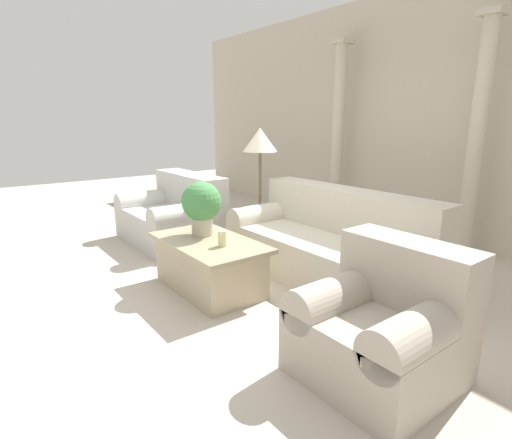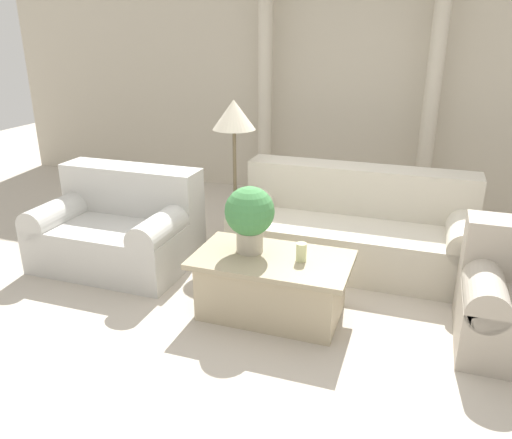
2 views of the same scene
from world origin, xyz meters
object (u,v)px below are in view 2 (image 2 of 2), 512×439
object	(u,v)px
loveseat	(120,226)
coffee_table	(272,285)
sofa_long	(353,227)
potted_plant	(250,215)
floor_lamp	(234,122)

from	to	relation	value
loveseat	coffee_table	distance (m)	1.70
loveseat	sofa_long	bearing A→B (deg)	19.16
loveseat	coffee_table	bearing A→B (deg)	-15.23
coffee_table	potted_plant	bearing A→B (deg)	166.46
potted_plant	floor_lamp	xyz separation A→B (m)	(-0.57, 1.14, 0.48)
floor_lamp	coffee_table	bearing A→B (deg)	-57.24
coffee_table	potted_plant	xyz separation A→B (m)	(-0.20, 0.05, 0.54)
sofa_long	floor_lamp	xyz separation A→B (m)	(-1.20, 0.02, 0.91)
sofa_long	loveseat	xyz separation A→B (m)	(-2.07, -0.72, 0.01)
loveseat	floor_lamp	size ratio (longest dim) A/B	0.94
loveseat	floor_lamp	world-z (taller)	floor_lamp
potted_plant	coffee_table	bearing A→B (deg)	-13.54
potted_plant	sofa_long	bearing A→B (deg)	60.50
sofa_long	loveseat	size ratio (longest dim) A/B	1.57
sofa_long	loveseat	distance (m)	2.20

